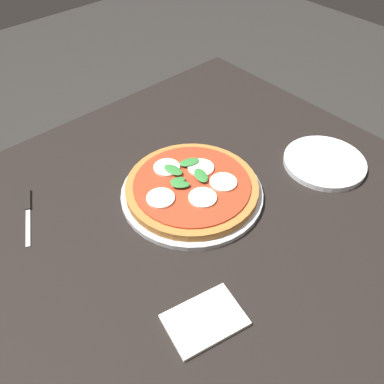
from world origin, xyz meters
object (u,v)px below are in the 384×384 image
pizza (192,187)px  knife (28,209)px  serving_tray (192,193)px  napkin (205,320)px  dining_table (183,259)px  plate_white (324,162)px

pizza → knife: size_ratio=1.92×
serving_tray → knife: 0.35m
pizza → napkin: 0.31m
dining_table → knife: 0.35m
serving_tray → napkin: bearing=52.2°
dining_table → serving_tray: (-0.08, -0.06, 0.11)m
dining_table → pizza: 0.16m
dining_table → napkin: bearing=59.4°
serving_tray → napkin: (0.19, 0.24, -0.00)m
serving_tray → plate_white: plate_white is taller
dining_table → napkin: 0.24m
dining_table → serving_tray: serving_tray is taller
dining_table → pizza: pizza is taller
pizza → knife: bearing=-34.0°
dining_table → napkin: (0.11, 0.18, 0.11)m
knife → dining_table: bearing=129.4°
dining_table → pizza: bearing=-143.0°
pizza → plate_white: bearing=155.9°
plate_white → serving_tray: bearing=-23.6°
napkin → plate_white: bearing=-167.7°
dining_table → plate_white: size_ratio=5.99×
plate_white → knife: bearing=-29.2°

